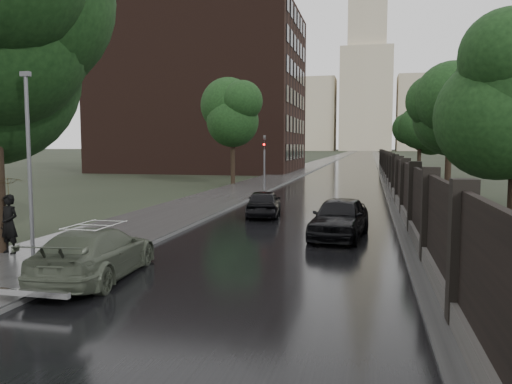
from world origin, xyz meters
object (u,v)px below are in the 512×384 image
volga_sedan (96,253)px  pedestrian_umbrella (8,192)px  tree_right_c (420,128)px  traffic_light (264,158)px  tree_right_b (450,117)px  car_right_near (340,217)px  tree_left_far (233,121)px  lamp_post (30,170)px  hatchback_left (264,203)px

volga_sedan → pedestrian_umbrella: bearing=-27.6°
tree_right_c → pedestrian_umbrella: bearing=-111.7°
tree_right_c → traffic_light: bearing=-128.2°
traffic_light → volga_sedan: bearing=-88.3°
pedestrian_umbrella → traffic_light: bearing=93.1°
tree_right_b → car_right_near: (-5.55, -13.65, -4.22)m
volga_sedan → pedestrian_umbrella: pedestrian_umbrella is taller
tree_left_far → car_right_near: bearing=-65.3°
tree_right_c → lamp_post: size_ratio=1.37×
volga_sedan → hatchback_left: size_ratio=1.20×
tree_left_far → volga_sedan: bearing=-81.2°
volga_sedan → tree_right_b: bearing=-124.1°
tree_right_b → tree_right_c: size_ratio=1.00×
volga_sedan → hatchback_left: bearing=-104.6°
tree_right_c → car_right_near: (-5.55, -31.65, -4.22)m
tree_right_c → tree_left_far: bearing=-147.2°
traffic_light → tree_right_b: bearing=-14.2°
traffic_light → hatchback_left: bearing=-78.2°
hatchback_left → car_right_near: 5.96m
tree_left_far → volga_sedan: tree_left_far is taller
tree_right_b → tree_right_c: (0.00, 18.00, 0.00)m
hatchback_left → pedestrian_umbrella: 11.52m
tree_left_far → traffic_light: 6.84m
tree_left_far → volga_sedan: size_ratio=1.66×
tree_right_c → hatchback_left: size_ratio=1.89×
tree_right_b → car_right_near: size_ratio=1.63×
lamp_post → tree_right_b: bearing=57.8°
tree_left_far → pedestrian_umbrella: size_ratio=2.75×
tree_right_b → traffic_light: size_ratio=1.75×
tree_right_b → pedestrian_umbrella: bearing=-127.7°
tree_right_c → pedestrian_umbrella: (-14.73, -37.09, -3.00)m
tree_right_b → lamp_post: (-12.90, -20.50, -2.28)m
tree_left_far → car_right_near: (9.95, -21.65, -4.51)m
tree_right_c → pedestrian_umbrella: size_ratio=2.61×
traffic_light → car_right_near: traffic_light is taller
lamp_post → volga_sedan: bearing=-1.4°
hatchback_left → volga_sedan: bearing=73.4°
pedestrian_umbrella → volga_sedan: bearing=-11.2°
volga_sedan → pedestrian_umbrella: (-3.63, 1.46, 1.30)m
traffic_light → pedestrian_umbrella: bearing=-97.6°
lamp_post → volga_sedan: size_ratio=1.15×
pedestrian_umbrella → tree_right_b: bearing=63.0°
tree_left_far → hatchback_left: (6.20, -17.02, -4.61)m
tree_right_c → car_right_near: size_ratio=1.63×
tree_left_far → hatchback_left: bearing=-70.0°
lamp_post → car_right_near: size_ratio=1.19×
tree_right_b → traffic_light: tree_right_b is taller
volga_sedan → car_right_near: (5.55, 6.90, 0.08)m
volga_sedan → car_right_near: bearing=-134.5°
tree_right_b → tree_right_c: bearing=90.0°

